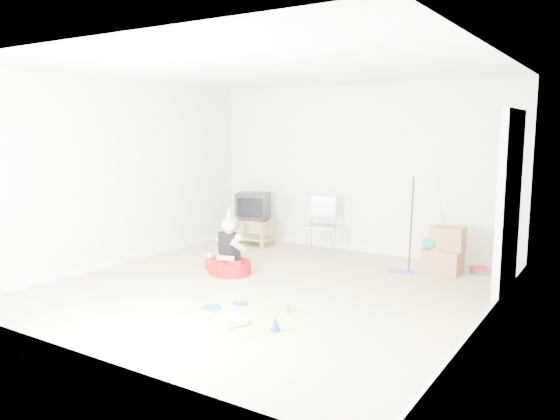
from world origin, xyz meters
The scene contains 16 objects.
ground centered at (0.00, 0.00, 0.00)m, with size 5.00×5.00×0.00m, color tan.
doorway_recess centered at (2.48, 1.20, 1.02)m, with size 0.02×0.90×2.05m, color black.
tv_stand centered at (-1.65, 1.99, 0.26)m, with size 0.68×0.43×0.43m.
crt_tv centered at (-1.65, 1.99, 0.65)m, with size 0.52×0.43×0.45m, color black.
folding_chair centered at (-0.34, 1.94, 0.44)m, with size 0.52×0.50×0.91m.
cardboard_boxes centered at (1.57, 1.85, 0.30)m, with size 0.52×0.40×0.63m.
floor_mop centered at (1.09, 1.55, 0.26)m, with size 0.33×0.41×1.27m.
book_pile centered at (1.97, 2.15, 0.03)m, with size 0.29×0.33×0.06m.
seated_woman centered at (-0.83, 0.29, 0.20)m, with size 0.78×0.78×0.91m.
party_mat centered at (0.33, -0.88, 0.00)m, with size 1.33×0.96×0.01m, color #DF2F83.
birthday_cake centered at (0.39, -1.24, 0.04)m, with size 0.35×0.33×0.14m.
blue_plate_near centered at (0.08, -0.70, 0.01)m, with size 0.19×0.19×0.01m, color blue.
blue_plate_far centered at (-0.09, -0.98, 0.01)m, with size 0.21×0.21×0.01m, color blue.
orange_cup_near centered at (0.65, -0.66, 0.05)m, with size 0.08×0.08×0.09m, color orange.
orange_cup_far centered at (0.14, -1.19, 0.04)m, with size 0.06×0.06×0.07m, color orange.
blue_party_hat centered at (0.86, -1.18, 0.08)m, with size 0.10×0.10×0.14m, color #1A36BA.
Camera 1 is at (3.57, -5.33, 1.88)m, focal length 35.00 mm.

